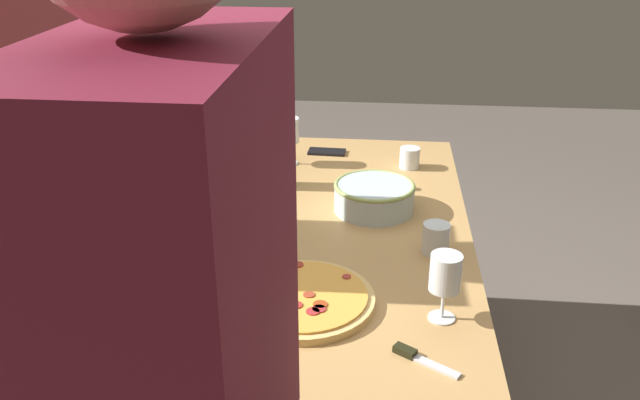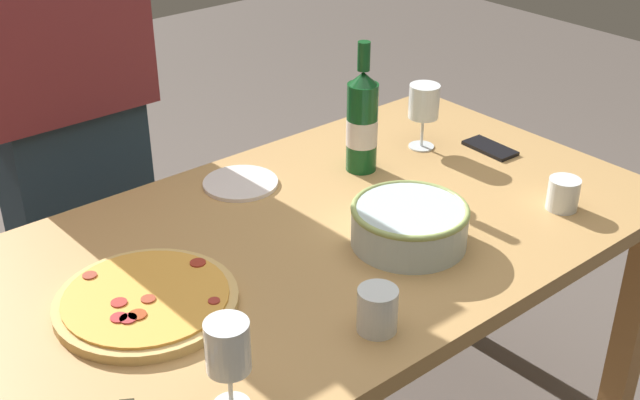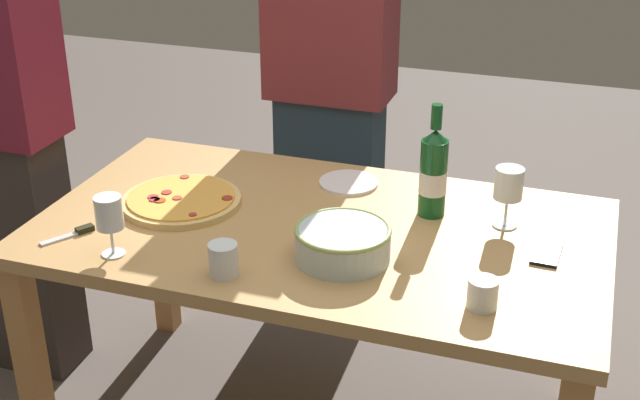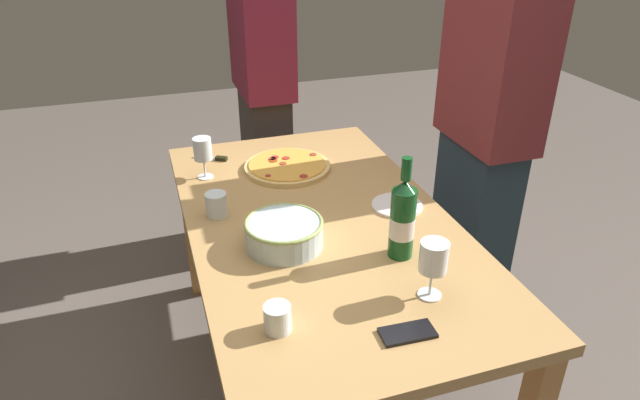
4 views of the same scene
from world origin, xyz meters
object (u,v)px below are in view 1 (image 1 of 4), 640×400
object	(u,v)px
dining_table	(320,251)
wine_glass_near_pizza	(288,132)
pizza	(303,299)
cup_ceramic	(410,158)
wine_glass_by_bottle	(445,274)
cell_phone	(327,152)
side_plate	(223,219)
pizza_knife	(417,357)
person_host	(27,203)
wine_bottle	(277,150)
cup_amber	(436,239)
serving_bowl	(374,196)

from	to	relation	value
dining_table	wine_glass_near_pizza	bearing A→B (deg)	18.55
pizza	cup_ceramic	world-z (taller)	cup_ceramic
wine_glass_by_bottle	cell_phone	world-z (taller)	wine_glass_by_bottle
pizza	side_plate	xyz separation A→B (m)	(0.43, 0.30, -0.01)
pizza_knife	person_host	world-z (taller)	person_host
wine_bottle	cell_phone	xyz separation A→B (m)	(0.34, -0.14, -0.13)
wine_glass_by_bottle	dining_table	bearing A→B (deg)	35.49
cup_ceramic	pizza_knife	distance (m)	1.13
cup_amber	wine_glass_by_bottle	bearing A→B (deg)	179.44
serving_bowl	cup_amber	size ratio (longest dim) A/B	2.94
pizza	person_host	xyz separation A→B (m)	(0.21, 0.79, 0.12)
wine_bottle	wine_glass_by_bottle	xyz separation A→B (m)	(-0.75, -0.51, -0.01)
wine_glass_near_pizza	person_host	distance (m)	0.95
wine_bottle	wine_glass_near_pizza	bearing A→B (deg)	-1.95
dining_table	cup_amber	bearing A→B (deg)	-113.28
wine_bottle	wine_glass_near_pizza	distance (m)	0.21
cup_amber	cup_ceramic	distance (m)	0.65
dining_table	wine_bottle	world-z (taller)	wine_bottle
serving_bowl	wine_glass_near_pizza	size ratio (longest dim) A/B	1.44
cup_amber	side_plate	size ratio (longest dim) A/B	0.47
cell_phone	side_plate	bearing A→B (deg)	-20.12
person_host	pizza	bearing A→B (deg)	-30.94
pizza	wine_glass_by_bottle	world-z (taller)	wine_glass_by_bottle
cup_ceramic	dining_table	bearing A→B (deg)	150.85
wine_bottle	wine_glass_near_pizza	size ratio (longest dim) A/B	1.90
serving_bowl	cell_phone	world-z (taller)	serving_bowl
pizza	cup_ceramic	xyz separation A→B (m)	(0.94, -0.28, 0.03)
cup_ceramic	wine_glass_by_bottle	bearing A→B (deg)	-176.86
side_plate	person_host	bearing A→B (deg)	114.26
wine_glass_by_bottle	pizza_knife	world-z (taller)	wine_glass_by_bottle
wine_glass_by_bottle	side_plate	xyz separation A→B (m)	(0.46, 0.63, -0.11)
wine_glass_near_pizza	pizza_knife	xyz separation A→B (m)	(-1.12, -0.44, -0.12)
wine_glass_near_pizza	wine_glass_by_bottle	bearing A→B (deg)	-152.58
dining_table	wine_bottle	distance (m)	0.40
dining_table	wine_glass_near_pizza	xyz separation A→B (m)	(0.50, 0.17, 0.22)
pizza	pizza_knife	bearing A→B (deg)	-125.49
cup_amber	side_plate	bearing A→B (deg)	77.68
wine_bottle	cup_amber	bearing A→B (deg)	-129.91
serving_bowl	cell_phone	size ratio (longest dim) A/B	1.77
dining_table	cell_phone	bearing A→B (deg)	3.25
side_plate	cell_phone	bearing A→B (deg)	-22.61
pizza_knife	person_host	bearing A→B (deg)	69.21
wine_glass_by_bottle	cell_phone	xyz separation A→B (m)	(1.09, 0.37, -0.11)
pizza	dining_table	bearing A→B (deg)	0.28
serving_bowl	cup_amber	bearing A→B (deg)	-145.95
dining_table	side_plate	size ratio (longest dim) A/B	8.63
cup_ceramic	cup_amber	bearing A→B (deg)	-175.02
pizza	pizza_knife	xyz separation A→B (m)	(-0.19, -0.27, -0.01)
cell_phone	dining_table	bearing A→B (deg)	5.74
wine_glass_near_pizza	cup_amber	size ratio (longest dim) A/B	2.04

